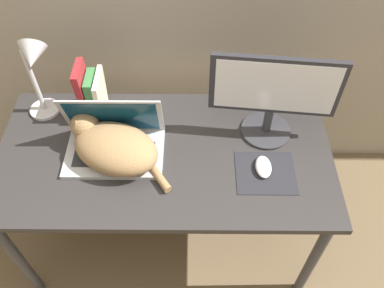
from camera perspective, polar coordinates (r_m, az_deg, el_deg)
desk at (r=1.71m, az=-3.81°, el=-2.74°), size 1.37×0.69×0.70m
laptop at (r=1.66m, az=-10.85°, el=0.28°), size 0.39×0.25×0.26m
cat at (r=1.61m, az=-11.06°, el=-0.29°), size 0.42×0.35×0.17m
external_monitor at (r=1.60m, az=11.35°, el=6.85°), size 0.50×0.21×0.39m
mousepad at (r=1.62m, az=10.28°, el=-3.99°), size 0.23×0.21×0.00m
computer_mouse at (r=1.61m, az=9.99°, el=-3.17°), size 0.06×0.11×0.03m
book_row at (r=1.78m, az=-13.91°, el=6.87°), size 0.10×0.16×0.25m
desk_lamp at (r=1.72m, az=-21.26°, el=9.89°), size 0.17×0.17×0.40m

